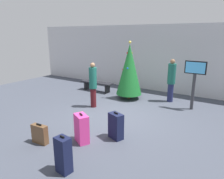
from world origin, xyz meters
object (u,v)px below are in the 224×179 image
object	(u,v)px
flight_info_kiosk	(195,77)
suitcase_0	(63,155)
holiday_tree	(129,70)
waiting_bench	(97,84)
traveller_0	(93,84)
suitcase_2	(40,134)
suitcase_1	(82,129)
traveller_1	(171,80)
suitcase_3	(116,126)

from	to	relation	value
flight_info_kiosk	suitcase_0	size ratio (longest dim) A/B	2.24
holiday_tree	waiting_bench	xyz separation A→B (m)	(-1.98, 0.23, -0.96)
holiday_tree	flight_info_kiosk	size ratio (longest dim) A/B	1.37
holiday_tree	traveller_0	world-z (taller)	holiday_tree
flight_info_kiosk	waiting_bench	size ratio (longest dim) A/B	1.07
suitcase_2	traveller_0	bearing A→B (deg)	100.46
suitcase_2	suitcase_1	bearing A→B (deg)	36.17
flight_info_kiosk	waiting_bench	world-z (taller)	flight_info_kiosk
holiday_tree	suitcase_0	xyz separation A→B (m)	(1.32, -5.32, -0.93)
waiting_bench	suitcase_2	bearing A→B (deg)	-69.44
holiday_tree	traveller_0	xyz separation A→B (m)	(-0.66, -1.75, -0.38)
holiday_tree	traveller_1	world-z (taller)	holiday_tree
holiday_tree	waiting_bench	world-z (taller)	holiday_tree
traveller_1	waiting_bench	bearing A→B (deg)	-174.53
suitcase_2	suitcase_3	world-z (taller)	suitcase_3
suitcase_0	suitcase_1	bearing A→B (deg)	113.91
suitcase_0	suitcase_1	size ratio (longest dim) A/B	1.02
flight_info_kiosk	traveller_1	size ratio (longest dim) A/B	1.02
traveller_1	suitcase_3	world-z (taller)	traveller_1
holiday_tree	flight_info_kiosk	world-z (taller)	holiday_tree
traveller_1	suitcase_2	world-z (taller)	traveller_1
waiting_bench	suitcase_1	xyz separation A→B (m)	(2.78, -4.38, 0.02)
holiday_tree	traveller_0	distance (m)	1.91
traveller_0	suitcase_3	size ratio (longest dim) A/B	2.31
waiting_bench	suitcase_0	distance (m)	6.46
holiday_tree	waiting_bench	bearing A→B (deg)	173.31
holiday_tree	suitcase_1	bearing A→B (deg)	-79.09
traveller_0	suitcase_2	xyz separation A→B (m)	(0.56, -3.04, -0.69)
traveller_1	flight_info_kiosk	bearing A→B (deg)	-25.94
flight_info_kiosk	suitcase_2	xyz separation A→B (m)	(-2.81, -4.89, -1.02)
suitcase_0	suitcase_1	xyz separation A→B (m)	(-0.52, 1.18, -0.01)
holiday_tree	waiting_bench	distance (m)	2.21
flight_info_kiosk	suitcase_2	size ratio (longest dim) A/B	3.37
waiting_bench	suitcase_1	size ratio (longest dim) A/B	2.16
waiting_bench	suitcase_3	distance (m)	5.06
suitcase_0	suitcase_3	distance (m)	1.85
suitcase_1	traveller_1	bearing A→B (deg)	79.21
holiday_tree	flight_info_kiosk	bearing A→B (deg)	2.01
suitcase_1	suitcase_3	world-z (taller)	suitcase_1
suitcase_2	traveller_1	bearing A→B (deg)	71.55
waiting_bench	traveller_0	xyz separation A→B (m)	(1.33, -1.99, 0.58)
suitcase_1	suitcase_2	bearing A→B (deg)	-143.83
suitcase_2	holiday_tree	bearing A→B (deg)	88.86
holiday_tree	traveller_1	distance (m)	1.83
waiting_bench	suitcase_3	xyz separation A→B (m)	(3.45, -3.71, -0.00)
suitcase_0	suitcase_3	world-z (taller)	suitcase_0
traveller_0	flight_info_kiosk	bearing A→B (deg)	28.78
suitcase_1	suitcase_2	distance (m)	1.12
traveller_0	traveller_1	bearing A→B (deg)	44.77
traveller_0	suitcase_2	size ratio (longest dim) A/B	3.21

